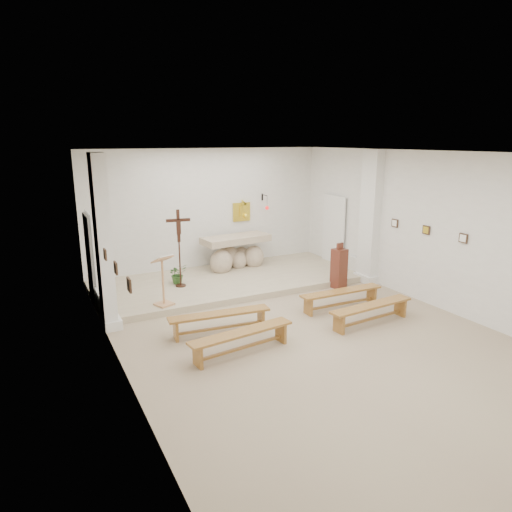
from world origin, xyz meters
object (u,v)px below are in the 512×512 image
crucifix_stand (179,243)px  bench_right_front (341,295)px  bench_left_front (220,318)px  bench_left_second (242,337)px  bench_right_second (371,309)px  altar (235,254)px  donation_pedestal (339,268)px  lectern (163,280)px

crucifix_stand → bench_right_front: (2.87, -2.78, -0.95)m
bench_right_front → bench_left_front: bearing=-179.0°
bench_right_front → bench_left_second: size_ratio=0.99×
bench_left_second → bench_right_second: 2.98m
crucifix_stand → bench_right_front: crucifix_stand is taller
bench_right_front → altar: bearing=104.7°
bench_right_second → bench_left_front: bearing=157.0°
crucifix_stand → bench_right_second: 4.84m
bench_left_second → bench_right_second: size_ratio=1.00×
bench_left_second → bench_right_second: (2.98, -0.00, 0.00)m
altar → bench_right_second: bearing=-85.4°
donation_pedestal → bench_left_second: bearing=-158.3°
lectern → bench_right_front: 4.00m
bench_right_second → altar: bearing=96.5°
lectern → bench_right_front: lectern is taller
bench_left_second → bench_right_front: bearing=11.7°
lectern → bench_left_second: 2.77m
bench_right_second → donation_pedestal: bearing=64.6°
altar → bench_right_front: bearing=-82.6°
donation_pedestal → bench_left_front: (-3.84, -1.24, -0.20)m
altar → bench_right_second: 4.84m
bench_left_front → bench_right_front: (2.98, 0.00, 0.00)m
lectern → crucifix_stand: (0.75, 1.13, 0.54)m
donation_pedestal → bench_left_second: size_ratio=0.58×
donation_pedestal → bench_right_second: bearing=-119.7°
crucifix_stand → bench_left_front: (-0.11, -2.78, -0.95)m
bench_right_front → bench_left_second: same height
donation_pedestal → bench_left_second: 4.46m
bench_left_front → bench_right_front: bearing=6.1°
lectern → bench_left_second: lectern is taller
bench_right_front → bench_left_second: (-2.98, -1.01, 0.00)m
altar → bench_left_second: (-2.06, -4.75, -0.22)m
crucifix_stand → bench_left_second: crucifix_stand is taller
bench_left_second → crucifix_stand: bearing=81.4°
bench_right_front → lectern: bearing=156.5°
altar → bench_left_front: bearing=-125.2°
altar → lectern: bearing=-148.6°
bench_left_front → bench_left_second: same height
bench_left_front → bench_left_second: bearing=-83.9°
altar → lectern: lectern is taller
crucifix_stand → bench_right_second: size_ratio=0.95×
lectern → bench_left_front: (0.64, -1.65, -0.41)m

